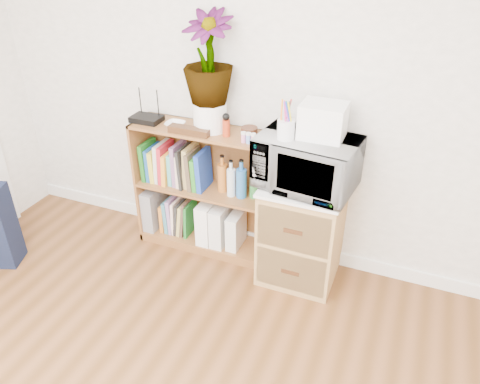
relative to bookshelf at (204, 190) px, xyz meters
The scene contains 21 objects.
skirting_board 0.57m from the bookshelf, 21.80° to the left, with size 4.00×0.02×0.10m, color white.
bookshelf is the anchor object (origin of this frame).
wicker_unit 0.76m from the bookshelf, ahead, with size 0.50×0.45×0.70m, color #9E7542.
microwave 0.86m from the bookshelf, ahead, with size 0.59×0.40×0.33m, color silver.
pen_cup 0.90m from the bookshelf, 13.17° to the right, with size 0.11×0.11×0.12m, color white.
small_appliance 1.06m from the bookshelf, ahead, with size 0.26×0.22×0.21m, color white.
router 0.64m from the bookshelf, behind, with size 0.21×0.14×0.04m, color black.
white_bowl 0.52m from the bookshelf, behind, with size 0.13×0.13×0.03m, color white.
plant_pot 0.57m from the bookshelf, 19.32° to the left, with size 0.22×0.22×0.19m, color white.
potted_plant 0.95m from the bookshelf, 19.32° to the left, with size 0.32×0.32×0.57m, color #2B6C2E.
trinket_box 0.51m from the bookshelf, 110.94° to the right, with size 0.28×0.07×0.05m, color #391F0F.
kokeshi_doll 0.57m from the bookshelf, 11.42° to the right, with size 0.05×0.05×0.11m, color #B13315.
wooden_bowl 0.61m from the bookshelf, ahead, with size 0.11×0.11×0.06m, color #371C0F.
paint_jars 0.63m from the bookshelf, 13.65° to the right, with size 0.10×0.04×0.05m, color pink.
file_box 0.50m from the bookshelf, behind, with size 0.10×0.26×0.33m, color gray.
magazine_holder_left 0.25m from the bookshelf, 18.83° to the right, with size 0.10×0.26×0.32m, color white.
magazine_holder_mid 0.28m from the bookshelf, ahead, with size 0.10×0.25×0.31m, color silver.
magazine_holder_right 0.37m from the bookshelf, ahead, with size 0.08×0.21×0.27m, color silver.
cookbooks 0.27m from the bookshelf, behind, with size 0.49×0.20×0.31m.
liquor_bottles 0.30m from the bookshelf, ahead, with size 0.31×0.07×0.27m.
lower_books 0.36m from the bookshelf, behind, with size 0.24×0.19×0.30m.
Camera 1 is at (0.98, -0.49, 2.18)m, focal length 35.00 mm.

